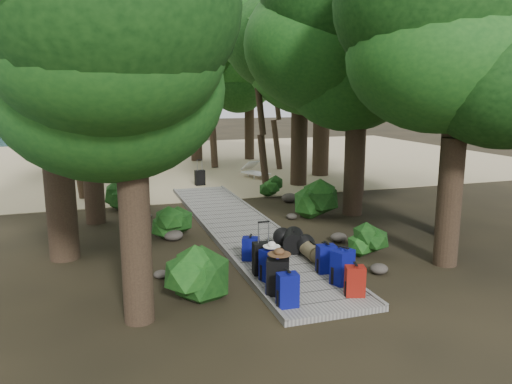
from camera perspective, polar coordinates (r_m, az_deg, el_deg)
name	(u,v)px	position (r m, az deg, el deg)	size (l,w,h in m)	color
ground	(251,240)	(13.35, -0.53, -5.45)	(120.00, 120.00, 0.00)	#2F2717
sand_beach	(166,161)	(28.71, -10.23, 3.49)	(40.00, 22.00, 0.02)	tan
boardwalk	(241,228)	(14.25, -1.75, -4.11)	(2.00, 12.00, 0.12)	gray
backpack_left_a	(288,288)	(8.99, 3.64, -10.92)	(0.37, 0.26, 0.68)	#050E80
backpack_left_b	(278,275)	(9.46, 2.50, -9.46)	(0.42, 0.30, 0.77)	black
backpack_left_c	(270,263)	(10.16, 1.64, -8.10)	(0.39, 0.28, 0.72)	#050E80
backpack_left_d	(251,247)	(11.35, -0.60, -6.35)	(0.38, 0.27, 0.58)	#050E80
backpack_right_a	(355,279)	(9.60, 11.24, -9.78)	(0.36, 0.25, 0.64)	maroon
backpack_right_b	(342,265)	(10.11, 9.85, -8.22)	(0.43, 0.30, 0.77)	#050E80
backpack_right_c	(326,257)	(10.68, 8.04, -7.40)	(0.38, 0.27, 0.66)	#050E80
backpack_right_d	(325,255)	(11.00, 7.93, -7.14)	(0.36, 0.26, 0.55)	#303614
duffel_right_khaki	(312,251)	(11.47, 6.46, -6.77)	(0.38, 0.56, 0.38)	brown
duffel_right_black	(293,240)	(12.07, 4.31, -5.52)	(0.49, 0.78, 0.49)	black
suitcase_on_boardwalk	(263,258)	(10.49, 0.85, -7.57)	(0.44, 0.24, 0.68)	black
lone_suitcase_on_sand	(200,178)	(20.97, -6.43, 1.64)	(0.41, 0.23, 0.64)	black
hat_brown	(279,251)	(9.37, 2.67, -6.75)	(0.44, 0.44, 0.13)	#51351E
hat_white	(272,244)	(9.99, 1.81, -5.94)	(0.35, 0.35, 0.12)	silver
kayak	(125,180)	(21.94, -14.75, 1.33)	(0.68, 3.13, 0.31)	#A5260E
sun_lounger	(256,170)	(22.72, -0.02, 2.51)	(0.67, 2.09, 0.67)	silver
tree_right_a	(458,95)	(11.67, 22.05, 10.22)	(4.56, 4.56, 7.59)	black
tree_right_b	(458,72)	(14.15, 22.13, 12.59)	(4.89, 4.89, 8.73)	black
tree_right_c	(358,73)	(15.90, 11.54, 13.19)	(5.12, 5.12, 8.86)	black
tree_right_d	(360,56)	(19.36, 11.76, 15.00)	(5.63, 5.63, 10.32)	black
tree_right_e	(300,65)	(20.82, 5.09, 14.29)	(5.48, 5.48, 9.87)	black
tree_right_f	(323,55)	(23.42, 7.68, 15.22)	(6.13, 6.13, 10.94)	black
tree_left_a	(129,103)	(8.23, -14.29, 9.81)	(4.43, 4.43, 7.38)	black
tree_left_b	(48,44)	(12.16, -22.64, 15.36)	(5.43, 5.43, 9.78)	black
tree_left_c	(87,81)	(15.31, -18.76, 11.87)	(4.78, 4.78, 8.31)	black
tree_back_a	(128,89)	(27.41, -14.37, 11.35)	(4.64, 4.64, 8.02)	black
tree_back_b	(195,79)	(28.42, -6.99, 12.71)	(5.11, 5.11, 9.12)	black
tree_back_c	(249,91)	(28.85, -0.77, 11.51)	(4.36, 4.36, 7.85)	black
tree_back_d	(53,96)	(27.31, -22.22, 10.13)	(4.39, 4.39, 7.31)	black
palm_right_a	(268,106)	(19.66, 1.35, 9.83)	(3.91, 3.91, 6.66)	#11380F
palm_right_b	(278,94)	(25.24, 2.55, 11.09)	(3.87, 3.87, 7.48)	#11380F
palm_right_c	(218,92)	(25.86, -4.40, 11.33)	(4.84, 4.84, 7.70)	#11380F
palm_left_a	(70,105)	(19.03, -20.50, 9.26)	(4.27, 4.27, 6.79)	#11380F
rock_left_a	(199,296)	(9.61, -6.50, -11.77)	(0.38, 0.34, 0.21)	#4C473F
rock_left_b	(161,274)	(10.86, -10.83, -9.21)	(0.31, 0.28, 0.17)	#4C473F
rock_left_c	(173,235)	(13.41, -9.44, -4.89)	(0.52, 0.47, 0.29)	#4C473F
rock_left_d	(148,216)	(15.93, -12.26, -2.66)	(0.26, 0.23, 0.14)	#4C473F
rock_right_a	(379,269)	(11.23, 13.87, -8.51)	(0.40, 0.36, 0.22)	#4C473F
rock_right_b	(339,237)	(13.30, 9.44, -5.13)	(0.44, 0.39, 0.24)	#4C473F
rock_right_c	(292,216)	(15.45, 4.09, -2.79)	(0.34, 0.30, 0.18)	#4C473F
rock_right_d	(290,198)	(17.81, 3.85, -0.65)	(0.58, 0.52, 0.32)	#4C473F
shrub_left_a	(194,271)	(9.62, -7.05, -8.97)	(1.19, 1.19, 1.07)	#154715
shrub_left_b	(173,223)	(13.61, -9.43, -3.52)	(0.90, 0.90, 0.81)	#154715
shrub_left_c	(122,195)	(17.23, -15.05, -0.34)	(1.07, 1.07, 0.96)	#154715
shrub_right_a	(365,240)	(12.27, 12.35, -5.36)	(0.86, 0.86, 0.77)	#154715
shrub_right_b	(312,198)	(15.62, 6.46, -0.68)	(1.38, 1.38, 1.24)	#154715
shrub_right_c	(272,187)	(18.67, 1.79, 0.55)	(0.79, 0.79, 0.72)	#154715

